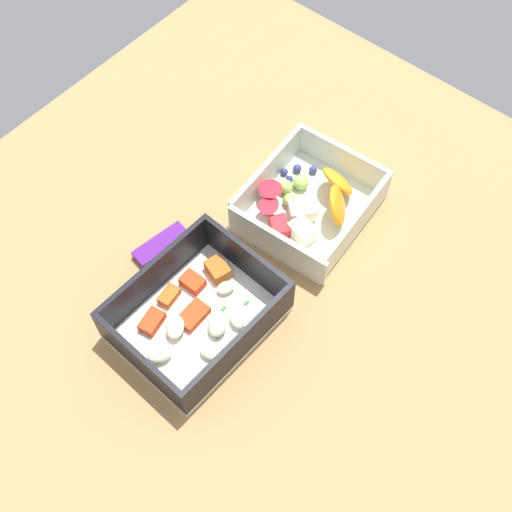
# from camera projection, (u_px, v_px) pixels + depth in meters

# --- Properties ---
(table_surface) EXTENTS (0.80, 0.80, 0.02)m
(table_surface) POSITION_uv_depth(u_px,v_px,m) (265.00, 272.00, 0.79)
(table_surface) COLOR #9E7547
(table_surface) RESTS_ON ground
(pasta_container) EXTENTS (0.18, 0.14, 0.06)m
(pasta_container) POSITION_uv_depth(u_px,v_px,m) (197.00, 314.00, 0.73)
(pasta_container) COLOR white
(pasta_container) RESTS_ON table_surface
(fruit_bowl) EXTENTS (0.17, 0.15, 0.06)m
(fruit_bowl) POSITION_uv_depth(u_px,v_px,m) (308.00, 203.00, 0.81)
(fruit_bowl) COLOR silver
(fruit_bowl) RESTS_ON table_surface
(candy_bar) EXTENTS (0.07, 0.04, 0.01)m
(candy_bar) POSITION_uv_depth(u_px,v_px,m) (161.00, 245.00, 0.79)
(candy_bar) COLOR #51197A
(candy_bar) RESTS_ON table_surface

